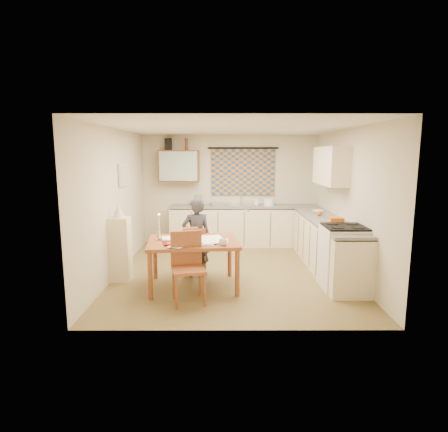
{
  "coord_description": "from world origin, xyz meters",
  "views": [
    {
      "loc": [
        -0.16,
        -6.41,
        2.07
      ],
      "look_at": [
        -0.14,
        0.2,
        0.97
      ],
      "focal_mm": 30.0,
      "sensor_mm": 36.0,
      "label": 1
    }
  ],
  "objects_px": {
    "chair_far": "(194,260)",
    "counter_back": "(243,226)",
    "shelf_stand": "(120,249)",
    "counter_right": "(326,245)",
    "stove": "(343,257)",
    "dining_table": "(193,264)",
    "person": "(196,237)"
  },
  "relations": [
    {
      "from": "counter_right",
      "to": "dining_table",
      "type": "xyz_separation_m",
      "value": [
        -2.32,
        -0.89,
        -0.07
      ]
    },
    {
      "from": "counter_back",
      "to": "chair_far",
      "type": "distance_m",
      "value": 2.32
    },
    {
      "from": "stove",
      "to": "shelf_stand",
      "type": "bearing_deg",
      "value": 174.26
    },
    {
      "from": "chair_far",
      "to": "counter_back",
      "type": "bearing_deg",
      "value": -121.36
    },
    {
      "from": "shelf_stand",
      "to": "dining_table",
      "type": "bearing_deg",
      "value": -14.11
    },
    {
      "from": "person",
      "to": "stove",
      "type": "bearing_deg",
      "value": 150.15
    },
    {
      "from": "stove",
      "to": "shelf_stand",
      "type": "height_order",
      "value": "shelf_stand"
    },
    {
      "from": "counter_back",
      "to": "dining_table",
      "type": "height_order",
      "value": "counter_back"
    },
    {
      "from": "counter_right",
      "to": "shelf_stand",
      "type": "bearing_deg",
      "value": -170.61
    },
    {
      "from": "chair_far",
      "to": "person",
      "type": "bearing_deg",
      "value": 114.38
    },
    {
      "from": "shelf_stand",
      "to": "stove",
      "type": "bearing_deg",
      "value": -5.74
    },
    {
      "from": "counter_right",
      "to": "dining_table",
      "type": "bearing_deg",
      "value": -158.99
    },
    {
      "from": "person",
      "to": "counter_back",
      "type": "bearing_deg",
      "value": -128.27
    },
    {
      "from": "person",
      "to": "shelf_stand",
      "type": "distance_m",
      "value": 1.26
    },
    {
      "from": "dining_table",
      "to": "counter_right",
      "type": "bearing_deg",
      "value": 14.98
    },
    {
      "from": "stove",
      "to": "shelf_stand",
      "type": "relative_size",
      "value": 0.93
    },
    {
      "from": "counter_back",
      "to": "chair_far",
      "type": "relative_size",
      "value": 3.92
    },
    {
      "from": "chair_far",
      "to": "person",
      "type": "xyz_separation_m",
      "value": [
        0.04,
        -0.07,
        0.41
      ]
    },
    {
      "from": "counter_back",
      "to": "stove",
      "type": "bearing_deg",
      "value": -63.28
    },
    {
      "from": "chair_far",
      "to": "dining_table",
      "type": "bearing_deg",
      "value": 86.18
    },
    {
      "from": "counter_right",
      "to": "dining_table",
      "type": "height_order",
      "value": "counter_right"
    },
    {
      "from": "counter_back",
      "to": "counter_right",
      "type": "relative_size",
      "value": 1.12
    },
    {
      "from": "counter_right",
      "to": "dining_table",
      "type": "distance_m",
      "value": 2.49
    },
    {
      "from": "chair_far",
      "to": "person",
      "type": "distance_m",
      "value": 0.42
    },
    {
      "from": "counter_back",
      "to": "counter_right",
      "type": "bearing_deg",
      "value": -52.68
    },
    {
      "from": "counter_back",
      "to": "chair_far",
      "type": "xyz_separation_m",
      "value": [
        -0.96,
        -2.11,
        -0.19
      ]
    },
    {
      "from": "chair_far",
      "to": "shelf_stand",
      "type": "xyz_separation_m",
      "value": [
        -1.19,
        -0.31,
        0.27
      ]
    },
    {
      "from": "person",
      "to": "dining_table",
      "type": "bearing_deg",
      "value": 73.33
    },
    {
      "from": "counter_right",
      "to": "shelf_stand",
      "type": "distance_m",
      "value": 3.59
    },
    {
      "from": "counter_back",
      "to": "shelf_stand",
      "type": "height_order",
      "value": "shelf_stand"
    },
    {
      "from": "counter_back",
      "to": "shelf_stand",
      "type": "distance_m",
      "value": 3.23
    },
    {
      "from": "dining_table",
      "to": "stove",
      "type": "bearing_deg",
      "value": -7.26
    }
  ]
}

